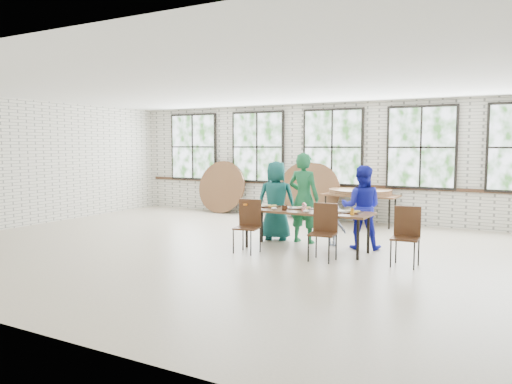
% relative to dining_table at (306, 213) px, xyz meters
% --- Properties ---
extents(room, '(12.00, 12.00, 12.00)m').
position_rel_dining_table_xyz_m(room, '(-0.93, 3.84, 1.14)').
color(room, beige).
rests_on(room, ground).
extents(dining_table, '(2.41, 0.82, 0.74)m').
position_rel_dining_table_xyz_m(dining_table, '(0.00, 0.00, 0.00)').
color(dining_table, brown).
rests_on(dining_table, ground).
extents(chair_near_left, '(0.49, 0.48, 0.95)m').
position_rel_dining_table_xyz_m(chair_near_left, '(-0.85, -0.63, -0.13)').
color(chair_near_left, '#452817').
rests_on(chair_near_left, ground).
extents(chair_near_right, '(0.46, 0.45, 0.95)m').
position_rel_dining_table_xyz_m(chair_near_right, '(0.57, -0.55, -0.13)').
color(chair_near_right, '#452817').
rests_on(chair_near_right, ground).
extents(chair_spare, '(0.45, 0.43, 0.95)m').
position_rel_dining_table_xyz_m(chair_spare, '(1.87, -0.28, -0.13)').
color(chair_spare, '#452817').
rests_on(chair_spare, ground).
extents(adult_teal, '(0.91, 0.73, 1.61)m').
position_rel_dining_table_xyz_m(adult_teal, '(-0.94, 0.65, 0.12)').
color(adult_teal, '#165651').
rests_on(adult_teal, ground).
extents(adult_green, '(0.68, 0.48, 1.78)m').
position_rel_dining_table_xyz_m(adult_green, '(-0.33, 0.65, 0.20)').
color(adult_green, '#1C6A3C').
rests_on(adult_green, ground).
extents(toddler, '(0.57, 0.39, 0.81)m').
position_rel_dining_table_xyz_m(toddler, '(0.29, 0.65, -0.28)').
color(toddler, '#152A44').
rests_on(toddler, ground).
extents(adult_blue, '(0.87, 0.74, 1.55)m').
position_rel_dining_table_xyz_m(adult_blue, '(0.84, 0.65, 0.09)').
color(adult_blue, '#1A21BA').
rests_on(adult_blue, ground).
extents(storage_table, '(1.82, 0.81, 0.74)m').
position_rel_dining_table_xyz_m(storage_table, '(-0.03, 3.34, -0.00)').
color(storage_table, brown).
rests_on(storage_table, ground).
extents(tabletop_clutter, '(2.09, 0.62, 0.11)m').
position_rel_dining_table_xyz_m(tabletop_clutter, '(0.08, -0.03, 0.08)').
color(tabletop_clutter, black).
rests_on(tabletop_clutter, dining_table).
extents(round_tops_stacked, '(1.50, 1.50, 0.13)m').
position_rel_dining_table_xyz_m(round_tops_stacked, '(-0.03, 3.34, 0.12)').
color(round_tops_stacked, brown).
rests_on(round_tops_stacked, storage_table).
extents(round_tops_leaning, '(4.34, 0.49, 1.49)m').
position_rel_dining_table_xyz_m(round_tops_leaning, '(-2.84, 3.60, 0.05)').
color(round_tops_leaning, brown).
rests_on(round_tops_leaning, ground).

